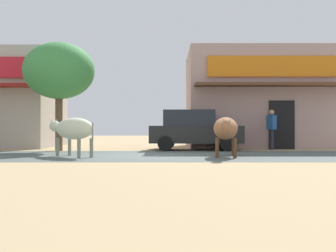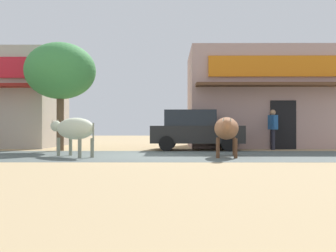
{
  "view_description": "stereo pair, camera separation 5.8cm",
  "coord_description": "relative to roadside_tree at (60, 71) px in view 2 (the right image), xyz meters",
  "views": [
    {
      "loc": [
        0.69,
        -14.57,
        0.9
      ],
      "look_at": [
        0.65,
        0.75,
        0.98
      ],
      "focal_mm": 47.34,
      "sensor_mm": 36.0,
      "label": 1
    },
    {
      "loc": [
        0.74,
        -14.57,
        0.9
      ],
      "look_at": [
        0.65,
        0.75,
        0.98
      ],
      "focal_mm": 47.34,
      "sensor_mm": 36.0,
      "label": 2
    }
  ],
  "objects": [
    {
      "name": "pedestrian_by_shop",
      "position": [
        8.72,
        0.75,
        -2.2
      ],
      "size": [
        0.36,
        0.61,
        1.68
      ],
      "color": "#262633",
      "rests_on": "ground"
    },
    {
      "name": "parked_hatchback_car",
      "position": [
        5.46,
        0.37,
        -2.35
      ],
      "size": [
        3.83,
        2.09,
        1.64
      ],
      "color": "black",
      "rests_on": "ground"
    },
    {
      "name": "asphalt_road",
      "position": [
        3.7,
        -3.19,
        -3.19
      ],
      "size": [
        72.0,
        5.83,
        0.0
      ],
      "primitive_type": "cube",
      "color": "#505A56",
      "rests_on": "ground"
    },
    {
      "name": "cow_near_brown",
      "position": [
        1.37,
        -3.76,
        -2.31
      ],
      "size": [
        2.07,
        2.25,
        1.23
      ],
      "color": "beige",
      "rests_on": "ground"
    },
    {
      "name": "roadside_tree",
      "position": [
        0.0,
        0.0,
        0.0
      ],
      "size": [
        2.84,
        2.84,
        4.35
      ],
      "color": "brown",
      "rests_on": "ground"
    },
    {
      "name": "ground",
      "position": [
        3.7,
        -3.19,
        -3.19
      ],
      "size": [
        80.0,
        80.0,
        0.0
      ],
      "primitive_type": "plane",
      "color": "tan"
    },
    {
      "name": "cow_far_dark",
      "position": [
        6.2,
        -3.84,
        -2.31
      ],
      "size": [
        0.99,
        2.7,
        1.25
      ],
      "color": "#98603D",
      "rests_on": "ground"
    },
    {
      "name": "storefront_right_club",
      "position": [
        8.84,
        3.84,
        -0.9
      ],
      "size": [
        6.94,
        6.01,
        4.58
      ],
      "color": "tan",
      "rests_on": "ground"
    }
  ]
}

